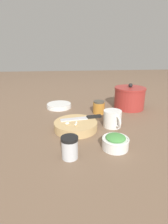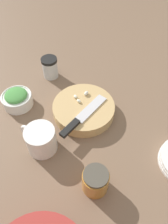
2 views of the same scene
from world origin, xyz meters
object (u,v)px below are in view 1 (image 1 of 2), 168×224
object	(u,v)px
cutting_board	(76,126)
plate_stack	(59,106)
honey_jar	(99,107)
stock_pot	(129,98)
chef_knife	(84,118)
garlic_cloves	(72,124)
spice_jar	(70,147)
coffee_mug	(113,119)
herb_bowl	(115,142)

from	to	relation	value
cutting_board	plate_stack	world-z (taller)	cutting_board
honey_jar	stock_pot	size ratio (longest dim) A/B	0.39
chef_knife	garlic_cloves	bearing A→B (deg)	128.65
spice_jar	coffee_mug	bearing A→B (deg)	137.85
herb_bowl	chef_knife	bearing A→B (deg)	-155.87
herb_bowl	cutting_board	bearing A→B (deg)	-142.81
herb_bowl	coffee_mug	distance (m)	0.22
plate_stack	stock_pot	bearing A→B (deg)	82.39
cutting_board	plate_stack	distance (m)	0.38
garlic_cloves	spice_jar	bearing A→B (deg)	-4.97
spice_jar	honey_jar	size ratio (longest dim) A/B	1.08
spice_jar	plate_stack	bearing A→B (deg)	-174.85
plate_stack	chef_knife	bearing A→B (deg)	23.06
herb_bowl	stock_pot	size ratio (longest dim) A/B	0.54
garlic_cloves	coffee_mug	xyz separation A→B (m)	(-0.05, 0.22, -0.00)
garlic_cloves	herb_bowl	bearing A→B (deg)	46.08
garlic_cloves	honey_jar	world-z (taller)	honey_jar
coffee_mug	chef_knife	bearing A→B (deg)	-98.58
cutting_board	garlic_cloves	distance (m)	0.05
coffee_mug	plate_stack	xyz separation A→B (m)	(-0.35, -0.29, -0.03)
herb_bowl	garlic_cloves	bearing A→B (deg)	-133.92
garlic_cloves	honey_jar	size ratio (longest dim) A/B	0.78
garlic_cloves	honey_jar	xyz separation A→B (m)	(-0.26, 0.19, -0.01)
cutting_board	chef_knife	xyz separation A→B (m)	(-0.04, 0.05, 0.03)
stock_pot	chef_knife	bearing A→B (deg)	-52.66
herb_bowl	coffee_mug	bearing A→B (deg)	168.21
garlic_cloves	spice_jar	world-z (taller)	spice_jar
chef_knife	spice_jar	world-z (taller)	spice_jar
cutting_board	garlic_cloves	world-z (taller)	garlic_cloves
honey_jar	stock_pot	distance (m)	0.24
chef_knife	spice_jar	bearing A→B (deg)	155.03
chef_knife	coffee_mug	size ratio (longest dim) A/B	1.75
cutting_board	plate_stack	size ratio (longest dim) A/B	1.30
cutting_board	stock_pot	bearing A→B (deg)	127.49
herb_bowl	plate_stack	bearing A→B (deg)	-156.49
spice_jar	stock_pot	size ratio (longest dim) A/B	0.42
garlic_cloves	herb_bowl	xyz separation A→B (m)	(0.17, 0.17, -0.02)
stock_pot	cutting_board	bearing A→B (deg)	-52.51
coffee_mug	plate_stack	world-z (taller)	coffee_mug
stock_pot	coffee_mug	bearing A→B (deg)	-34.20
plate_stack	stock_pot	world-z (taller)	stock_pot
coffee_mug	honey_jar	world-z (taller)	coffee_mug
chef_knife	stock_pot	size ratio (longest dim) A/B	1.07
garlic_cloves	coffee_mug	world-z (taller)	coffee_mug
herb_bowl	honey_jar	xyz separation A→B (m)	(-0.43, 0.01, 0.01)
spice_jar	coffee_mug	world-z (taller)	same
cutting_board	stock_pot	size ratio (longest dim) A/B	1.06
stock_pot	plate_stack	bearing A→B (deg)	-97.61
herb_bowl	honey_jar	size ratio (longest dim) A/B	1.38
stock_pot	honey_jar	bearing A→B (deg)	-71.42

